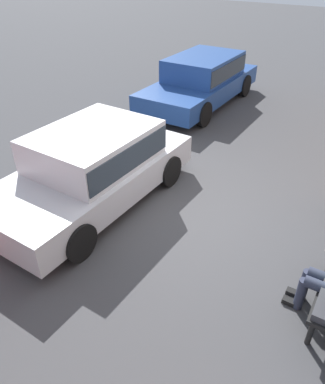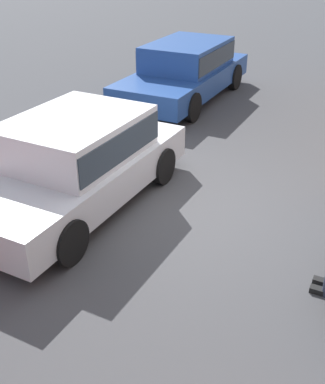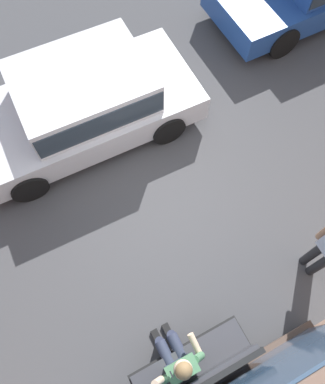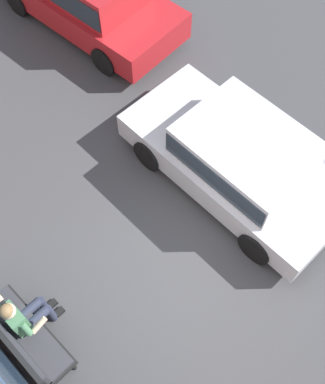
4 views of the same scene
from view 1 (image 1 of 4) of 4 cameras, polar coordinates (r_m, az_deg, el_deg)
name	(u,v)px [view 1 (image 1 of 4)]	position (r m, az deg, el deg)	size (l,w,h in m)	color
ground_plane	(182,212)	(6.79, 2.96, -3.10)	(60.00, 60.00, 0.00)	#424244
parked_car_near	(202,78)	(11.63, 6.00, 16.89)	(4.63, 1.92, 1.40)	#23478E
parked_car_mid	(93,164)	(6.86, -10.61, 4.22)	(4.15, 2.02, 1.38)	silver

